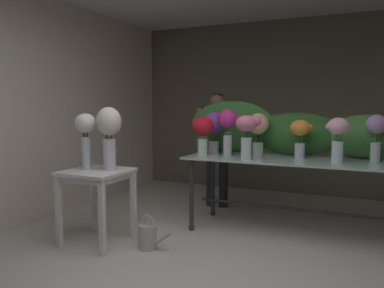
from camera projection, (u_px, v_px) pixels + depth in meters
ground_plane at (253, 226)px, 4.40m from camera, size 8.74×8.74×0.00m
wall_back at (288, 107)px, 6.07m from camera, size 5.02×0.12×2.72m
wall_left at (78, 107)px, 5.30m from camera, size 0.12×4.09×2.72m
display_table_glass at (289, 170)px, 4.09m from camera, size 2.19×0.85×0.83m
side_table_white at (97, 181)px, 3.83m from camera, size 0.60×0.60×0.75m
florist at (217, 138)px, 5.20m from camera, size 0.62×0.24×1.55m
foliage_backdrop at (291, 132)px, 4.34m from camera, size 2.43×0.32×0.62m
vase_violet_freesia at (214, 127)px, 4.55m from camera, size 0.27×0.26×0.48m
vase_sunset_peonies at (300, 134)px, 4.03m from camera, size 0.23×0.21×0.41m
vase_peach_anemones at (258, 128)px, 4.29m from camera, size 0.25×0.24×0.48m
vase_magenta_snapdragons at (227, 125)px, 4.27m from camera, size 0.24×0.21×0.52m
vase_blush_ranunculus at (338, 135)px, 3.74m from camera, size 0.22×0.21×0.45m
vase_rosy_hydrangea at (247, 131)px, 3.95m from camera, size 0.26×0.22×0.46m
vase_crimson_dahlias at (203, 130)px, 4.33m from camera, size 0.25×0.25×0.44m
vase_lilac_lilies at (376, 132)px, 3.77m from camera, size 0.20×0.20×0.47m
vase_white_roses_tall at (86, 133)px, 3.83m from camera, size 0.21×0.21×0.56m
vase_cream_lisianthus_tall at (109, 131)px, 3.78m from camera, size 0.25×0.25×0.63m
watering_can at (148, 236)px, 3.71m from camera, size 0.35×0.18×0.34m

